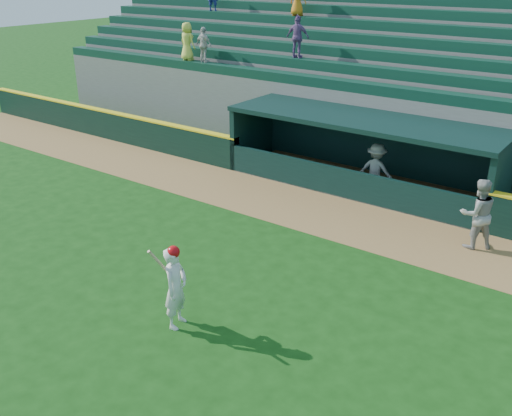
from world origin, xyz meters
name	(u,v)px	position (x,y,z in m)	size (l,w,h in m)	color
ground	(218,276)	(0.00, 0.00, 0.00)	(120.00, 120.00, 0.00)	#134010
warning_track	(318,212)	(0.00, 4.90, 0.01)	(40.00, 3.00, 0.01)	olive
field_wall_left	(100,123)	(-12.25, 6.55, 0.60)	(15.50, 0.30, 1.20)	black
wall_stripe_left	(99,110)	(-12.25, 6.55, 1.23)	(15.50, 0.32, 0.06)	yellow
dugout_player_front	(478,214)	(4.64, 5.38, 0.99)	(0.96, 0.75, 1.98)	#9B9A96
dugout_player_inside	(376,170)	(0.78, 7.26, 0.90)	(1.16, 0.67, 1.79)	gray
dugout	(365,147)	(0.00, 8.00, 1.36)	(9.40, 2.80, 2.46)	slate
stands	(418,94)	(-0.01, 12.57, 2.40)	(34.50, 6.25, 7.54)	slate
batter_at_plate	(175,286)	(0.61, -2.12, 0.95)	(0.60, 0.85, 1.92)	white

